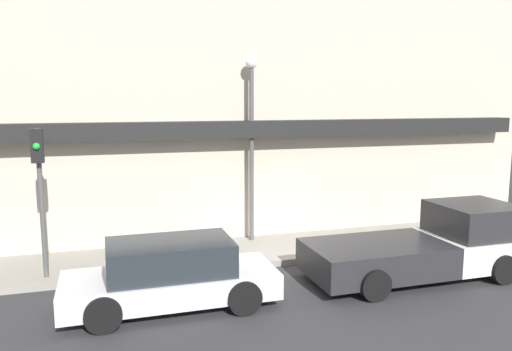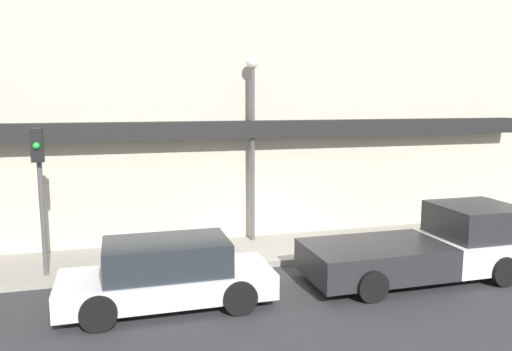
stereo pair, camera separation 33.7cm
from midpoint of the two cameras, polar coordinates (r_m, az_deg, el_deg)
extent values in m
plane|color=#2D2D30|center=(13.82, 4.13, -10.29)|extent=(80.00, 80.00, 0.00)
cube|color=gray|center=(14.96, 2.43, -8.45)|extent=(36.00, 2.59, 0.17)
cube|color=#BCB29E|center=(17.03, -0.45, 12.89)|extent=(19.80, 3.00, 11.48)
cube|color=black|center=(15.28, 1.34, 5.35)|extent=(18.22, 0.60, 0.50)
cube|color=white|center=(14.39, 24.25, -7.72)|extent=(2.30, 2.08, 0.75)
cube|color=#262628|center=(14.20, 24.44, -4.68)|extent=(1.95, 1.92, 0.81)
cube|color=#262628|center=(12.78, 14.18, -9.23)|extent=(3.45, 2.08, 0.75)
cylinder|color=black|center=(15.27, 21.84, -7.62)|extent=(0.73, 0.22, 0.73)
cylinder|color=black|center=(13.76, 27.18, -9.74)|extent=(0.73, 0.22, 0.73)
cylinder|color=black|center=(13.45, 9.54, -9.29)|extent=(0.73, 0.22, 0.73)
cylinder|color=black|center=(11.71, 13.98, -12.19)|extent=(0.73, 0.22, 0.73)
cube|color=silver|center=(11.29, -9.25, -12.15)|extent=(4.59, 1.76, 0.55)
cube|color=#23282D|center=(11.08, -9.33, -9.11)|extent=(2.66, 1.58, 0.71)
cylinder|color=black|center=(12.37, -3.03, -10.80)|extent=(0.73, 0.22, 0.73)
cylinder|color=black|center=(10.77, -0.91, -13.81)|extent=(0.73, 0.22, 0.73)
cylinder|color=black|center=(12.11, -16.56, -11.60)|extent=(0.73, 0.22, 0.73)
cylinder|color=black|center=(10.47, -16.68, -14.87)|extent=(0.73, 0.22, 0.73)
cylinder|color=yellow|center=(13.92, -6.94, -8.41)|extent=(0.18, 0.18, 0.49)
sphere|color=yellow|center=(13.83, -6.96, -7.17)|extent=(0.17, 0.17, 0.17)
cylinder|color=#4C4C4C|center=(15.14, 0.23, 2.19)|extent=(0.14, 0.14, 5.22)
sphere|color=silver|center=(15.08, 0.24, 12.78)|extent=(0.36, 0.36, 0.36)
cylinder|color=#4C4C4C|center=(13.15, -22.61, -2.93)|extent=(0.12, 0.12, 3.65)
cube|color=black|center=(12.80, -23.06, 3.19)|extent=(0.28, 0.20, 0.80)
sphere|color=green|center=(12.68, -23.13, 3.14)|extent=(0.16, 0.16, 0.16)
camera|label=1|loc=(0.17, -89.31, 0.10)|focal=35.00mm
camera|label=2|loc=(0.17, 90.69, -0.10)|focal=35.00mm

